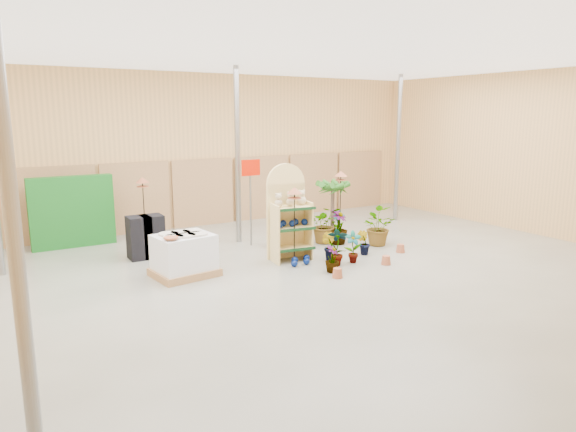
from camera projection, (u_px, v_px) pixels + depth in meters
name	position (u px, v px, depth m)	size (l,w,h in m)	color
room	(290.00, 166.00, 10.94)	(15.20, 12.10, 4.70)	slate
display_shelf	(288.00, 216.00, 11.77)	(1.00, 0.71, 2.22)	#E4C578
teddy_bears	(291.00, 200.00, 11.62)	(0.81, 0.21, 0.34)	beige
gazing_balls_shelf	(291.00, 223.00, 11.68)	(0.81, 0.28, 0.15)	#051756
gazing_balls_floor	(301.00, 261.00, 11.51)	(0.63, 0.39, 0.15)	#051756
pallet_stack	(184.00, 255.00, 10.61)	(1.35, 1.17, 0.91)	#996E45
charcoal_planters	(146.00, 237.00, 11.94)	(0.80, 0.50, 1.00)	black
trellis_stock	(72.00, 212.00, 12.87)	(2.00, 0.30, 1.80)	#14601B
offer_sign	(251.00, 185.00, 12.86)	(0.50, 0.08, 2.20)	gray
bird_table_front	(294.00, 193.00, 11.32)	(0.34, 0.34, 1.73)	black
bird_table_right	(341.00, 176.00, 13.46)	(0.34, 0.34, 1.85)	black
bird_table_back	(142.00, 182.00, 12.97)	(0.34, 0.34, 1.75)	black
palm	(333.00, 186.00, 13.58)	(0.70, 0.70, 1.68)	brown
potted_plant_0	(338.00, 247.00, 11.33)	(0.45, 0.31, 0.86)	#256018
potted_plant_1	(329.00, 246.00, 11.80)	(0.35, 0.28, 0.64)	#256018
potted_plant_3	(338.00, 227.00, 13.23)	(0.50, 0.50, 0.89)	#256018
potted_plant_4	(338.00, 224.00, 13.92)	(0.40, 0.27, 0.75)	#256018
potted_plant_5	(299.00, 234.00, 12.87)	(0.38, 0.31, 0.69)	#256018
potted_plant_6	(325.00, 224.00, 13.35)	(0.88, 0.76, 0.98)	#256018
potted_plant_7	(332.00, 259.00, 10.88)	(0.32, 0.32, 0.57)	#256018
potted_plant_8	(353.00, 247.00, 11.56)	(0.39, 0.26, 0.73)	#256018
potted_plant_9	(363.00, 243.00, 12.26)	(0.32, 0.25, 0.57)	#256018
potted_plant_10	(376.00, 227.00, 13.12)	(0.87, 0.75, 0.97)	#256018
potted_plant_11	(274.00, 234.00, 13.01)	(0.37, 0.37, 0.66)	#256018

